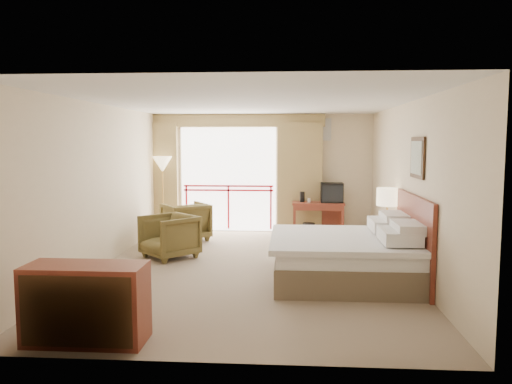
# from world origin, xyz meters

# --- Properties ---
(floor) EXTENTS (7.00, 7.00, 0.00)m
(floor) POSITION_xyz_m (0.00, 0.00, 0.00)
(floor) COLOR gray
(floor) RESTS_ON ground
(ceiling) EXTENTS (7.00, 7.00, 0.00)m
(ceiling) POSITION_xyz_m (0.00, 0.00, 2.70)
(ceiling) COLOR white
(ceiling) RESTS_ON wall_back
(wall_back) EXTENTS (5.00, 0.00, 5.00)m
(wall_back) POSITION_xyz_m (0.00, 3.50, 1.35)
(wall_back) COLOR beige
(wall_back) RESTS_ON ground
(wall_front) EXTENTS (5.00, 0.00, 5.00)m
(wall_front) POSITION_xyz_m (0.00, -3.50, 1.35)
(wall_front) COLOR beige
(wall_front) RESTS_ON ground
(wall_left) EXTENTS (0.00, 7.00, 7.00)m
(wall_left) POSITION_xyz_m (-2.50, 0.00, 1.35)
(wall_left) COLOR beige
(wall_left) RESTS_ON ground
(wall_right) EXTENTS (0.00, 7.00, 7.00)m
(wall_right) POSITION_xyz_m (2.50, 0.00, 1.35)
(wall_right) COLOR beige
(wall_right) RESTS_ON ground
(balcony_door) EXTENTS (2.40, 0.00, 2.40)m
(balcony_door) POSITION_xyz_m (-0.80, 3.48, 1.20)
(balcony_door) COLOR white
(balcony_door) RESTS_ON wall_back
(balcony_railing) EXTENTS (2.09, 0.03, 1.02)m
(balcony_railing) POSITION_xyz_m (-0.80, 3.46, 0.81)
(balcony_railing) COLOR red
(balcony_railing) RESTS_ON wall_back
(curtain_left) EXTENTS (1.00, 0.26, 2.50)m
(curtain_left) POSITION_xyz_m (-2.45, 3.35, 1.25)
(curtain_left) COLOR olive
(curtain_left) RESTS_ON wall_back
(curtain_right) EXTENTS (1.00, 0.26, 2.50)m
(curtain_right) POSITION_xyz_m (0.85, 3.35, 1.25)
(curtain_right) COLOR olive
(curtain_right) RESTS_ON wall_back
(valance) EXTENTS (4.40, 0.22, 0.28)m
(valance) POSITION_xyz_m (-0.80, 3.38, 2.55)
(valance) COLOR olive
(valance) RESTS_ON wall_back
(hvac_vent) EXTENTS (0.50, 0.04, 0.50)m
(hvac_vent) POSITION_xyz_m (1.30, 3.47, 2.35)
(hvac_vent) COLOR silver
(hvac_vent) RESTS_ON wall_back
(bed) EXTENTS (2.13, 2.06, 0.97)m
(bed) POSITION_xyz_m (1.50, -0.60, 0.38)
(bed) COLOR brown
(bed) RESTS_ON floor
(headboard) EXTENTS (0.06, 2.10, 1.30)m
(headboard) POSITION_xyz_m (2.46, -0.60, 0.65)
(headboard) COLOR maroon
(headboard) RESTS_ON wall_right
(framed_art) EXTENTS (0.04, 0.72, 0.60)m
(framed_art) POSITION_xyz_m (2.47, -0.60, 1.85)
(framed_art) COLOR #311E10
(framed_art) RESTS_ON wall_right
(nightstand) EXTENTS (0.44, 0.51, 0.59)m
(nightstand) POSITION_xyz_m (2.33, 0.74, 0.30)
(nightstand) COLOR maroon
(nightstand) RESTS_ON floor
(table_lamp) EXTENTS (0.37, 0.37, 0.66)m
(table_lamp) POSITION_xyz_m (2.33, 0.79, 1.11)
(table_lamp) COLOR tan
(table_lamp) RESTS_ON nightstand
(phone) EXTENTS (0.20, 0.15, 0.09)m
(phone) POSITION_xyz_m (2.28, 0.59, 0.64)
(phone) COLOR black
(phone) RESTS_ON nightstand
(desk) EXTENTS (1.14, 0.55, 0.74)m
(desk) POSITION_xyz_m (1.25, 3.07, 0.58)
(desk) COLOR maroon
(desk) RESTS_ON floor
(tv) EXTENTS (0.48, 0.38, 0.44)m
(tv) POSITION_xyz_m (1.55, 3.02, 0.96)
(tv) COLOR black
(tv) RESTS_ON desk
(coffee_maker) EXTENTS (0.11, 0.11, 0.23)m
(coffee_maker) POSITION_xyz_m (0.90, 3.02, 0.86)
(coffee_maker) COLOR black
(coffee_maker) RESTS_ON desk
(cup) EXTENTS (0.09, 0.09, 0.10)m
(cup) POSITION_xyz_m (1.05, 2.97, 0.79)
(cup) COLOR white
(cup) RESTS_ON desk
(wastebasket) EXTENTS (0.33, 0.33, 0.33)m
(wastebasket) POSITION_xyz_m (1.04, 2.69, 0.16)
(wastebasket) COLOR black
(wastebasket) RESTS_ON floor
(armchair_far) EXTENTS (1.20, 1.20, 0.80)m
(armchair_far) POSITION_xyz_m (-1.57, 2.30, 0.00)
(armchair_far) COLOR #4D401C
(armchair_far) RESTS_ON floor
(armchair_near) EXTENTS (1.19, 1.19, 0.78)m
(armchair_near) POSITION_xyz_m (-1.52, 0.69, 0.00)
(armchair_near) COLOR #4D401C
(armchair_near) RESTS_ON floor
(side_table) EXTENTS (0.53, 0.53, 0.58)m
(side_table) POSITION_xyz_m (-1.90, 1.35, 0.40)
(side_table) COLOR #311E10
(side_table) RESTS_ON floor
(book) EXTENTS (0.23, 0.25, 0.02)m
(book) POSITION_xyz_m (-1.90, 1.35, 0.58)
(book) COLOR white
(book) RESTS_ON side_table
(floor_lamp) EXTENTS (0.45, 0.45, 1.75)m
(floor_lamp) POSITION_xyz_m (-2.26, 3.11, 1.50)
(floor_lamp) COLOR tan
(floor_lamp) RESTS_ON floor
(dresser) EXTENTS (1.24, 0.53, 0.82)m
(dresser) POSITION_xyz_m (-1.47, -3.10, 0.41)
(dresser) COLOR maroon
(dresser) RESTS_ON floor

